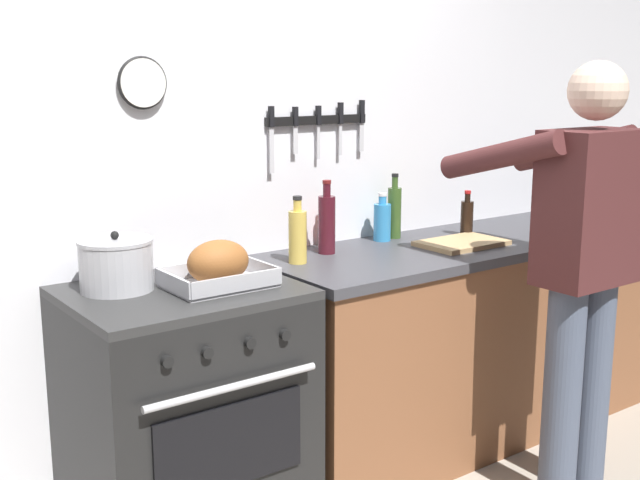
% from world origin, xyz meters
% --- Properties ---
extents(wall_back, '(6.00, 0.13, 2.60)m').
position_xyz_m(wall_back, '(0.00, 1.35, 1.30)').
color(wall_back, silver).
rests_on(wall_back, ground).
extents(counter_block, '(2.03, 0.65, 0.90)m').
position_xyz_m(counter_block, '(1.20, 0.99, 0.45)').
color(counter_block, brown).
rests_on(counter_block, ground).
extents(stove, '(0.76, 0.67, 0.90)m').
position_xyz_m(stove, '(-0.22, 0.99, 0.45)').
color(stove, black).
rests_on(stove, ground).
extents(person_cook, '(0.51, 0.63, 1.66)m').
position_xyz_m(person_cook, '(1.08, 0.34, 0.95)').
color(person_cook, '#4C566B').
rests_on(person_cook, ground).
extents(roasting_pan, '(0.35, 0.26, 0.16)m').
position_xyz_m(roasting_pan, '(-0.11, 0.93, 0.97)').
color(roasting_pan, '#B7B7BC').
rests_on(roasting_pan, stove).
extents(stock_pot, '(0.25, 0.25, 0.20)m').
position_xyz_m(stock_pot, '(-0.40, 1.10, 0.99)').
color(stock_pot, '#B7B7BC').
rests_on(stock_pot, stove).
extents(cutting_board, '(0.36, 0.24, 0.02)m').
position_xyz_m(cutting_board, '(1.06, 0.92, 0.91)').
color(cutting_board, tan).
rests_on(cutting_board, counter_block).
extents(bottle_wine_red, '(0.07, 0.07, 0.30)m').
position_xyz_m(bottle_wine_red, '(0.50, 1.14, 1.02)').
color(bottle_wine_red, '#47141E').
rests_on(bottle_wine_red, counter_block).
extents(bottle_cooking_oil, '(0.07, 0.07, 0.26)m').
position_xyz_m(bottle_cooking_oil, '(0.31, 1.07, 1.01)').
color(bottle_cooking_oil, gold).
rests_on(bottle_cooking_oil, counter_block).
extents(bottle_soy_sauce, '(0.06, 0.06, 0.20)m').
position_xyz_m(bottle_soy_sauce, '(1.22, 1.05, 0.98)').
color(bottle_soy_sauce, black).
rests_on(bottle_soy_sauce, counter_block).
extents(bottle_olive_oil, '(0.06, 0.06, 0.29)m').
position_xyz_m(bottle_olive_oil, '(0.93, 1.21, 1.02)').
color(bottle_olive_oil, '#385623').
rests_on(bottle_olive_oil, counter_block).
extents(bottle_dish_soap, '(0.08, 0.08, 0.21)m').
position_xyz_m(bottle_dish_soap, '(0.85, 1.20, 0.99)').
color(bottle_dish_soap, '#338CCC').
rests_on(bottle_dish_soap, counter_block).
extents(bottle_hot_sauce, '(0.04, 0.04, 0.21)m').
position_xyz_m(bottle_hot_sauce, '(0.58, 1.24, 0.99)').
color(bottle_hot_sauce, red).
rests_on(bottle_hot_sauce, counter_block).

